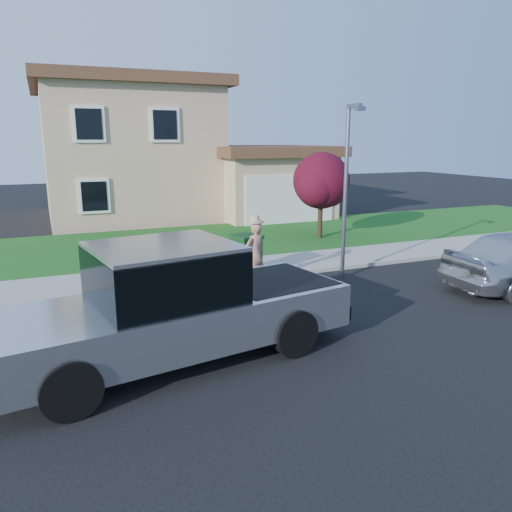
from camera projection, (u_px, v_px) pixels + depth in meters
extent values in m
plane|color=black|center=(253.00, 317.00, 11.49)|extent=(80.00, 80.00, 0.00)
cube|color=gray|center=(246.00, 278.00, 14.45)|extent=(40.00, 0.20, 0.12)
cube|color=gray|center=(233.00, 269.00, 15.43)|extent=(40.00, 2.00, 0.15)
cube|color=#164814|center=(193.00, 243.00, 19.47)|extent=(40.00, 7.00, 0.10)
cube|color=tan|center=(127.00, 155.00, 25.98)|extent=(8.00, 9.00, 6.40)
cube|color=tan|center=(264.00, 186.00, 26.14)|extent=(5.50, 6.00, 3.20)
cube|color=white|center=(290.00, 199.00, 23.51)|extent=(4.60, 0.12, 2.30)
cube|color=#4C2D1E|center=(123.00, 86.00, 25.20)|extent=(8.80, 9.80, 0.50)
cube|color=#4C2D1E|center=(264.00, 151.00, 25.72)|extent=(6.20, 6.80, 0.50)
cube|color=white|center=(89.00, 124.00, 20.75)|extent=(1.30, 0.10, 1.50)
cube|color=white|center=(165.00, 125.00, 21.97)|extent=(1.30, 0.10, 1.50)
cube|color=black|center=(94.00, 196.00, 21.44)|extent=(1.30, 0.10, 1.50)
cylinder|color=black|center=(70.00, 389.00, 7.25)|extent=(0.96, 0.49, 0.91)
cylinder|color=black|center=(43.00, 341.00, 8.98)|extent=(0.96, 0.49, 0.91)
cylinder|color=black|center=(294.00, 333.00, 9.36)|extent=(0.96, 0.49, 0.91)
cylinder|color=black|center=(237.00, 302.00, 11.09)|extent=(0.96, 0.49, 0.91)
cube|color=#B7BABF|center=(175.00, 319.00, 9.14)|extent=(6.79, 3.31, 0.82)
cube|color=black|center=(164.00, 275.00, 8.85)|extent=(2.71, 2.48, 0.97)
cube|color=#B7BABF|center=(163.00, 247.00, 8.73)|extent=(2.71, 2.48, 0.09)
cube|color=black|center=(273.00, 281.00, 10.18)|extent=(2.34, 2.25, 0.07)
cube|color=black|center=(315.00, 300.00, 10.90)|extent=(0.49, 2.16, 0.29)
cube|color=black|center=(94.00, 273.00, 9.41)|extent=(0.18, 0.27, 0.21)
imported|color=tan|center=(255.00, 254.00, 13.71)|extent=(0.77, 0.64, 1.81)
cylinder|color=tan|center=(255.00, 221.00, 13.50)|extent=(0.48, 0.48, 0.05)
cylinder|color=tan|center=(255.00, 218.00, 13.48)|extent=(0.24, 0.24, 0.17)
cylinder|color=black|center=(320.00, 218.00, 20.08)|extent=(0.19, 0.19, 1.56)
sphere|color=#490F1E|center=(321.00, 181.00, 19.73)|extent=(2.24, 2.24, 2.24)
sphere|color=#490F1E|center=(328.00, 187.00, 20.25)|extent=(1.66, 1.66, 1.66)
sphere|color=#490F1E|center=(316.00, 187.00, 19.37)|extent=(1.56, 1.56, 1.56)
cube|color=black|center=(246.00, 256.00, 14.52)|extent=(0.80, 0.88, 1.07)
cube|color=black|center=(246.00, 236.00, 14.39)|extent=(0.87, 0.95, 0.09)
cylinder|color=slate|center=(345.00, 196.00, 14.12)|extent=(0.12, 0.12, 4.86)
cube|color=slate|center=(354.00, 106.00, 13.35)|extent=(0.15, 0.54, 0.12)
cube|color=slate|center=(360.00, 108.00, 13.16)|extent=(0.25, 0.19, 0.12)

